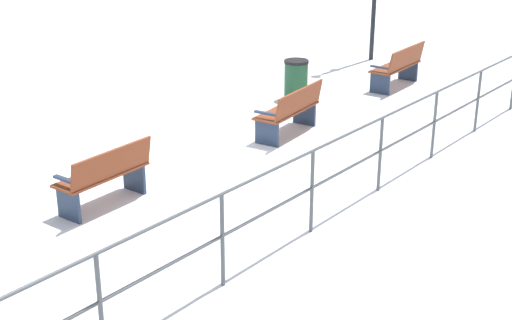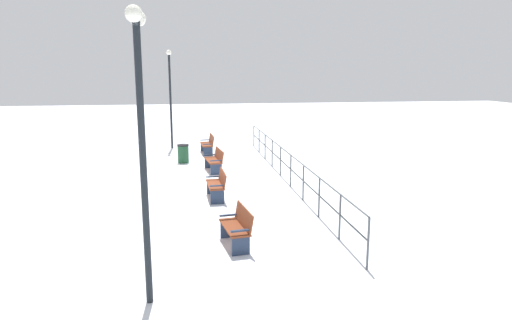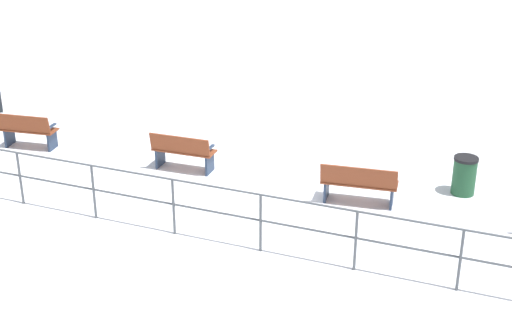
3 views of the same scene
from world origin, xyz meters
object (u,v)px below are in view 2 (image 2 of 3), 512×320
object	(u,v)px
bench_fourth	(237,227)
lamppost_middle	(141,112)
lamppost_near	(170,83)
bench_nearest	(208,144)
bench_second	(215,160)
bench_third	(217,184)
trash_bin	(183,154)

from	to	relation	value
bench_fourth	lamppost_middle	xyz separation A→B (m)	(1.87, 2.41, 2.96)
bench_fourth	lamppost_middle	distance (m)	4.25
lamppost_near	lamppost_middle	xyz separation A→B (m)	(0.00, 16.64, 0.01)
bench_nearest	bench_second	size ratio (longest dim) A/B	1.01
bench_second	bench_third	world-z (taller)	bench_second
bench_third	lamppost_middle	world-z (taller)	lamppost_middle
bench_second	trash_bin	world-z (taller)	bench_second
bench_third	lamppost_near	world-z (taller)	lamppost_near
bench_nearest	trash_bin	world-z (taller)	bench_nearest
lamppost_near	trash_bin	xyz separation A→B (m)	(-0.59, 4.08, -3.01)
bench_third	lamppost_middle	bearing A→B (deg)	73.18
bench_nearest	lamppost_near	distance (m)	3.96
bench_nearest	bench_second	distance (m)	4.10
bench_nearest	lamppost_middle	size ratio (longest dim) A/B	0.32
bench_fourth	lamppost_middle	world-z (taller)	lamppost_middle
bench_third	trash_bin	xyz separation A→B (m)	(1.10, -6.05, -0.06)
bench_third	lamppost_near	xyz separation A→B (m)	(1.70, -10.14, 2.95)
bench_second	lamppost_near	xyz separation A→B (m)	(1.89, -6.03, 2.95)
bench_nearest	bench_fourth	world-z (taller)	bench_nearest
bench_second	trash_bin	xyz separation A→B (m)	(1.30, -1.95, -0.05)
bench_fourth	lamppost_near	xyz separation A→B (m)	(1.87, -14.23, 2.95)
bench_nearest	bench_third	size ratio (longest dim) A/B	1.12
bench_fourth	trash_bin	world-z (taller)	bench_fourth
bench_nearest	trash_bin	xyz separation A→B (m)	(1.23, 2.15, -0.07)
bench_nearest	bench_third	distance (m)	8.21
lamppost_near	lamppost_middle	bearing A→B (deg)	90.00
lamppost_middle	trash_bin	xyz separation A→B (m)	(-0.59, -12.56, -3.01)
bench_nearest	bench_third	xyz separation A→B (m)	(0.13, 8.20, -0.01)
lamppost_middle	trash_bin	size ratio (longest dim) A/B	6.12
bench_second	lamppost_near	distance (m)	6.97
lamppost_middle	trash_bin	bearing A→B (deg)	-92.71
bench_fourth	trash_bin	size ratio (longest dim) A/B	1.70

